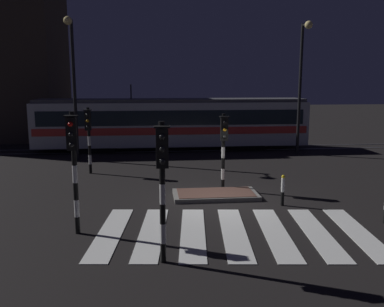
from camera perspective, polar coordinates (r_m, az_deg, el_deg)
The scene contains 13 objects.
ground_plane at distance 14.99m, azimuth 3.48°, elevation -6.74°, with size 120.00×120.00×0.00m, color black.
rail_near at distance 25.56m, azimuth -0.46°, elevation 0.36°, with size 80.00×0.12×0.03m, color #59595E.
rail_far at distance 26.97m, azimuth -0.75°, elevation 0.87°, with size 80.00×0.12×0.03m, color #59595E.
crosswalk_zebra at distance 12.08m, azimuth 5.92°, elevation -10.94°, with size 8.27×5.00×0.02m.
traffic_island at distance 15.56m, azimuth 3.30°, elevation -5.77°, with size 3.19×1.58×0.18m.
traffic_light_median_centre at distance 16.05m, azimuth 4.47°, elevation 1.83°, with size 0.36×0.42×3.09m.
traffic_light_corner_far_left at distance 19.59m, azimuth -14.30°, elevation 3.14°, with size 0.36×0.42×3.14m.
traffic_light_kerb_mid_left at distance 9.43m, azimuth -4.18°, elevation -2.60°, with size 0.36×0.42×3.43m.
traffic_light_corner_near_left at distance 11.73m, azimuth -16.29°, elevation -0.20°, with size 0.36×0.42×3.52m.
street_lamp_trackside_right at distance 24.78m, azimuth 15.17°, elevation 10.81°, with size 0.44×1.21×7.62m.
street_lamp_trackside_left at distance 23.00m, azimuth -16.37°, elevation 10.79°, with size 0.44×1.21×7.59m.
tram at distance 25.96m, azimuth -2.77°, elevation 4.37°, with size 17.23×2.58×4.15m.
bollard_island_edge at distance 14.70m, azimuth 12.60°, elevation -5.04°, with size 0.12×0.12×1.11m.
Camera 1 is at (-2.35, -14.16, 4.33)m, focal length 38.05 mm.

